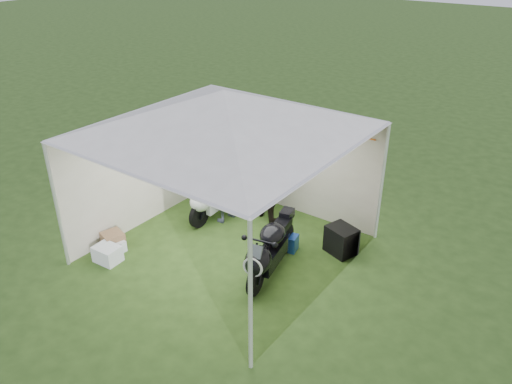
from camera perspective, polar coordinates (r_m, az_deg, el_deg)
ground at (r=9.26m, az=-3.18°, el=-6.61°), size 80.00×80.00×0.00m
canopy_tent at (r=8.13m, az=-3.51°, el=8.73°), size 5.66×5.66×3.00m
motorcycle_white at (r=10.11m, az=-4.66°, el=-0.30°), size 0.43×1.77×0.87m
motorcycle_black at (r=8.34m, az=1.49°, el=-6.55°), size 0.66×1.84×0.92m
paddock_stand at (r=9.20m, az=3.49°, el=-5.71°), size 0.45×0.33×0.30m
person_dark_jacket at (r=9.94m, az=1.54°, el=1.57°), size 0.97×0.85×1.68m
person_blue_jacket at (r=9.80m, az=-3.55°, el=1.06°), size 0.43×0.62×1.66m
equipment_box at (r=9.17m, az=9.72°, el=-5.44°), size 0.62×0.55×0.52m
crate_0 at (r=9.25m, az=-16.62°, el=-6.79°), size 0.47×0.38×0.30m
crate_1 at (r=9.57m, az=-16.01°, el=-5.36°), size 0.44×0.44×0.32m
crate_2 at (r=9.51m, az=-15.60°, el=-5.95°), size 0.31×0.27×0.21m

